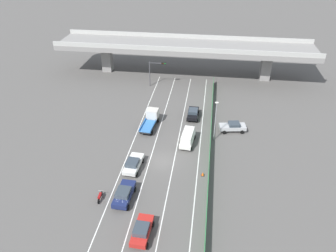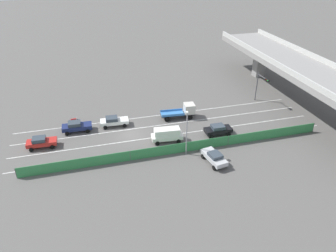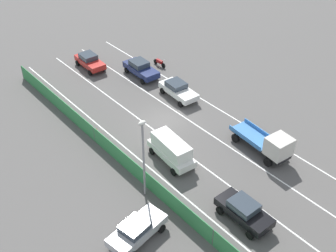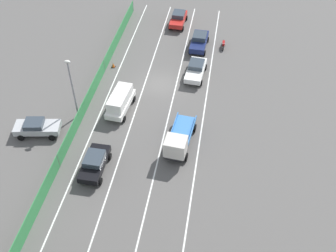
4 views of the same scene
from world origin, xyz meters
The scene contains 18 objects.
ground_plane centered at (0.00, 0.00, 0.00)m, with size 300.00×300.00×0.00m, color #565451.
lane_line_left_edge centered at (-5.27, 6.06, 0.00)m, with size 0.14×48.12×0.01m, color silver.
lane_line_mid_left centered at (-1.76, 6.06, 0.00)m, with size 0.14×48.12×0.01m, color silver.
lane_line_mid_right centered at (1.76, 6.06, 0.00)m, with size 0.14×48.12×0.01m, color silver.
lane_line_right_edge centered at (5.27, 6.06, 0.00)m, with size 0.14×48.12×0.01m, color silver.
elevated_overpass centered at (0.00, 32.12, 6.32)m, with size 55.96×9.70×7.98m.
green_fence centered at (6.82, 6.06, 0.79)m, with size 0.10×44.22×1.57m.
car_van_white centered at (3.28, 4.95, 1.22)m, with size 2.33×4.83×2.14m.
car_sedan_black centered at (3.53, 13.17, 0.90)m, with size 2.06×4.28×1.63m.
car_sedan_red centered at (-0.06, -13.30, 0.90)m, with size 2.12×4.33×1.64m.
car_sedan_navy centered at (-3.42, -8.14, 0.92)m, with size 2.20×4.69×1.69m.
car_hatchback_white centered at (-3.68, -2.19, 0.88)m, with size 2.32×4.68×1.59m.
flatbed_truck_blue centered at (-3.39, 9.78, 1.25)m, with size 2.58×5.91×2.43m.
motorcycle centered at (-6.43, -8.58, 0.46)m, with size 0.60×1.95×0.93m.
parked_wagon_silver centered at (10.36, 9.69, 0.87)m, with size 4.57×2.59×1.56m.
traffic_light centered at (-5.33, 25.22, 3.87)m, with size 3.53×0.44×5.46m.
street_lamp centered at (7.34, 6.65, 4.17)m, with size 0.60×0.36×6.83m.
traffic_cone centered at (6.05, -2.26, 0.27)m, with size 0.47×0.47×0.59m.
Camera 2 is at (44.06, -6.27, 26.53)m, focal length 35.00 mm.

